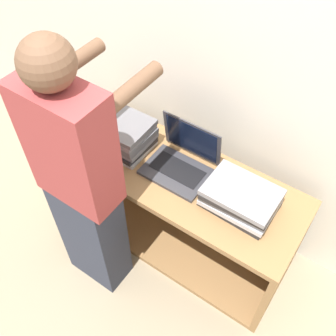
# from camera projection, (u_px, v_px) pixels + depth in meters

# --- Properties ---
(ground_plane) EXTENTS (12.00, 12.00, 0.00)m
(ground_plane) POSITION_uv_depth(u_px,v_px,m) (151.00, 267.00, 2.49)
(ground_plane) COLOR gray
(wall_back) EXTENTS (8.00, 0.05, 2.40)m
(wall_back) POSITION_uv_depth(u_px,v_px,m) (220.00, 55.00, 1.93)
(wall_back) COLOR beige
(wall_back) RESTS_ON ground_plane
(cart) EXTENTS (1.45, 0.54, 0.66)m
(cart) POSITION_uv_depth(u_px,v_px,m) (182.00, 201.00, 2.43)
(cart) COLOR olive
(cart) RESTS_ON ground_plane
(laptop_open) EXTENTS (0.35, 0.29, 0.27)m
(laptop_open) POSITION_uv_depth(u_px,v_px,m) (182.00, 161.00, 2.12)
(laptop_open) COLOR #333338
(laptop_open) RESTS_ON cart
(laptop_stack_left) EXTENTS (0.37, 0.27, 0.19)m
(laptop_stack_left) POSITION_uv_depth(u_px,v_px,m) (120.00, 132.00, 2.21)
(laptop_stack_left) COLOR #B7B7BC
(laptop_stack_left) RESTS_ON cart
(laptop_stack_right) EXTENTS (0.36, 0.27, 0.14)m
(laptop_stack_right) POSITION_uv_depth(u_px,v_px,m) (241.00, 198.00, 1.94)
(laptop_stack_right) COLOR #232326
(laptop_stack_right) RESTS_ON cart
(person) EXTENTS (0.40, 0.53, 1.62)m
(person) POSITION_uv_depth(u_px,v_px,m) (82.00, 187.00, 1.89)
(person) COLOR #2D3342
(person) RESTS_ON ground_plane
(inventory_tag) EXTENTS (0.06, 0.02, 0.01)m
(inventory_tag) POSITION_uv_depth(u_px,v_px,m) (111.00, 126.00, 2.10)
(inventory_tag) COLOR red
(inventory_tag) RESTS_ON laptop_stack_left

